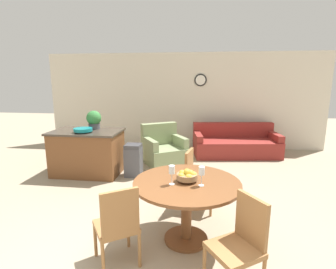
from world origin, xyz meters
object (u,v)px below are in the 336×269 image
(trash_bin, at_px, (133,160))
(armchair, at_px, (164,150))
(dining_chair_near_left, at_px, (118,223))
(dining_chair_near_right, at_px, (241,240))
(fruit_bowl, at_px, (187,176))
(wine_glass_right, at_px, (202,172))
(couch, at_px, (235,144))
(dining_table, at_px, (187,195))
(dining_chair_far_side, at_px, (196,177))
(kitchen_island, at_px, (88,152))
(potted_plant, at_px, (94,119))
(wine_glass_left, at_px, (172,170))
(teal_bowl, at_px, (83,130))

(trash_bin, xyz_separation_m, armchair, (0.49, 0.94, -0.03))
(dining_chair_near_left, distance_m, dining_chair_near_right, 1.24)
(fruit_bowl, distance_m, trash_bin, 2.46)
(wine_glass_right, xyz_separation_m, couch, (0.87, 4.04, -0.66))
(dining_chair_near_left, bearing_deg, wine_glass_right, -6.18)
(dining_chair_near_right, relative_size, armchair, 0.75)
(dining_chair_near_left, xyz_separation_m, dining_chair_near_right, (1.23, -0.13, 0.00))
(armchair, bearing_deg, dining_table, -108.32)
(dining_chair_far_side, distance_m, kitchen_island, 2.61)
(dining_chair_far_side, xyz_separation_m, potted_plant, (-2.21, 1.44, 0.63))
(potted_plant, relative_size, armchair, 0.32)
(dining_chair_near_right, bearing_deg, kitchen_island, 10.84)
(wine_glass_right, bearing_deg, trash_bin, 122.45)
(dining_chair_near_right, distance_m, wine_glass_left, 1.02)
(couch, bearing_deg, dining_table, -112.76)
(wine_glass_left, distance_m, trash_bin, 2.50)
(dining_chair_far_side, bearing_deg, kitchen_island, -107.00)
(dining_table, bearing_deg, dining_chair_far_side, 83.83)
(dining_table, bearing_deg, dining_chair_near_left, -141.17)
(dining_chair_far_side, distance_m, fruit_bowl, 0.94)
(dining_chair_far_side, xyz_separation_m, trash_bin, (-1.31, 1.21, -0.16))
(dining_chair_near_left, distance_m, fruit_bowl, 0.94)
(dining_table, bearing_deg, teal_bowl, 138.79)
(dining_chair_near_left, distance_m, potted_plant, 3.26)
(teal_bowl, bearing_deg, wine_glass_right, -40.53)
(wine_glass_left, xyz_separation_m, armchair, (-0.56, 3.13, -0.64))
(kitchen_island, bearing_deg, dining_chair_far_side, -28.13)
(fruit_bowl, relative_size, armchair, 0.20)
(couch, bearing_deg, armchair, -160.68)
(teal_bowl, relative_size, armchair, 0.30)
(potted_plant, bearing_deg, dining_chair_near_left, -63.36)
(wine_glass_right, relative_size, teal_bowl, 0.63)
(potted_plant, bearing_deg, armchair, 27.36)
(dining_chair_near_left, relative_size, potted_plant, 2.33)
(dining_chair_near_right, height_order, potted_plant, potted_plant)
(dining_table, relative_size, trash_bin, 1.91)
(dining_table, bearing_deg, armchair, 103.56)
(kitchen_island, distance_m, trash_bin, 1.00)
(teal_bowl, distance_m, trash_bin, 1.17)
(teal_bowl, bearing_deg, trash_bin, 9.94)
(dining_chair_near_right, distance_m, potted_plant, 4.05)
(trash_bin, bearing_deg, dining_chair_near_left, -78.51)
(wine_glass_right, bearing_deg, armchair, 106.08)
(couch, bearing_deg, wine_glass_left, -114.59)
(dining_chair_near_left, distance_m, trash_bin, 2.69)
(dining_chair_far_side, relative_size, wine_glass_right, 3.99)
(dining_chair_near_left, height_order, armchair, armchair)
(couch, height_order, armchair, armchair)
(wine_glass_left, bearing_deg, dining_chair_near_right, -38.74)
(fruit_bowl, bearing_deg, teal_bowl, 138.82)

